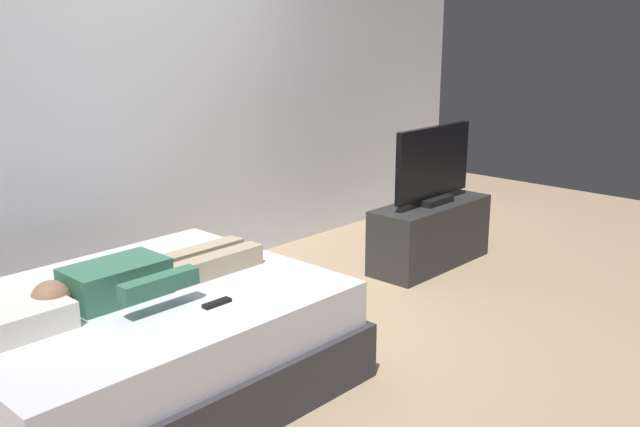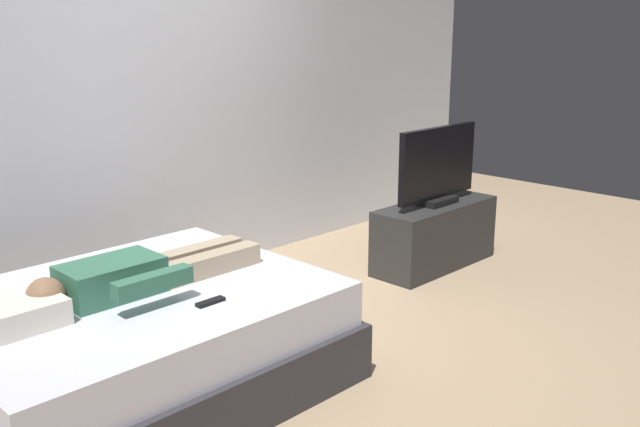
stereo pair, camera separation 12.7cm
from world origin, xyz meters
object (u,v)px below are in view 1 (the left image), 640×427
Objects in this scene: person at (141,277)px; tv_stand at (430,234)px; remote at (217,303)px; tv at (433,167)px; pillow at (9,320)px; bed at (140,345)px.

person is 1.15× the size of tv_stand.
person reaches higher than remote.
remote is 2.54m from tv.
tv is (3.30, 0.07, 0.18)m from pillow.
tv reaches higher than pillow.
tv is (2.49, 0.48, 0.24)m from remote.
tv_stand is at bearing 0.00° from tv.
person is at bearing -178.42° from tv.
bed is 1.73× the size of tv_stand.
pillow is at bearing 180.00° from bed.
tv_stand is at bearing 1.58° from person.
person is at bearing -178.42° from tv_stand.
person is 1.43× the size of tv.
bed is 3.97× the size of pillow.
bed is at bearing 113.90° from remote.
person reaches higher than bed.
remote is 0.17× the size of tv.
tv is at bearing 1.58° from person.
tv_stand is at bearing 1.53° from bed.
remote is (0.18, -0.41, 0.29)m from bed.
remote is 2.55m from tv_stand.
tv reaches higher than tv_stand.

